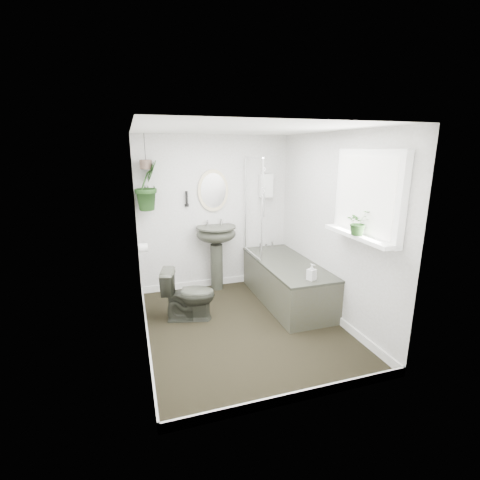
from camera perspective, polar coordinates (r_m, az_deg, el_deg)
name	(u,v)px	position (r m, az deg, el deg)	size (l,w,h in m)	color
floor	(244,326)	(4.39, 0.62, -13.99)	(2.30, 2.80, 0.02)	black
ceiling	(244,128)	(3.85, 0.72, 17.86)	(2.30, 2.80, 0.02)	white
wall_back	(215,213)	(5.29, -4.18, 4.38)	(2.30, 0.02, 2.30)	silver
wall_front	(302,277)	(2.72, 10.12, -5.98)	(2.30, 0.02, 2.30)	silver
wall_left	(139,243)	(3.77, -16.30, -0.46)	(0.02, 2.80, 2.30)	silver
wall_right	(333,228)	(4.46, 14.96, 1.94)	(0.02, 2.80, 2.30)	silver
skirting	(244,322)	(4.36, 0.62, -13.30)	(2.30, 2.80, 0.10)	white
bathtub	(287,282)	(4.96, 7.65, -6.80)	(0.72, 1.72, 0.58)	#31342A
bath_screen	(253,208)	(5.01, 2.20, 5.32)	(0.04, 0.72, 1.40)	silver
shower_box	(266,186)	(5.41, 4.28, 8.89)	(0.20, 0.10, 0.35)	white
oval_mirror	(213,191)	(5.19, -4.41, 8.09)	(0.46, 0.03, 0.62)	beige
wall_sconce	(187,199)	(5.12, -8.74, 6.73)	(0.04, 0.04, 0.22)	black
toilet_roll_holder	(143,248)	(4.52, -15.62, -1.23)	(0.11, 0.11, 0.11)	white
window_recess	(368,195)	(3.77, 20.27, 6.97)	(0.08, 1.00, 0.90)	white
window_sill	(359,236)	(3.80, 18.88, 0.70)	(0.18, 1.00, 0.04)	white
window_blinds	(364,195)	(3.75, 19.72, 6.97)	(0.01, 0.86, 0.76)	white
toilet	(189,294)	(4.46, -8.42, -8.80)	(0.37, 0.65, 0.66)	#31342A
pedestal_sink	(217,258)	(5.28, -3.86, -2.91)	(0.59, 0.50, 1.00)	#31342A
sill_plant	(358,222)	(3.71, 18.82, 2.77)	(0.24, 0.21, 0.26)	black
hanging_plant	(147,185)	(4.93, -14.97, 8.66)	(0.37, 0.30, 0.68)	black
soap_bottle	(312,272)	(4.24, 11.67, -5.16)	(0.09, 0.09, 0.20)	black
hanging_pot	(146,164)	(4.91, -15.19, 11.89)	(0.16, 0.16, 0.12)	brown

